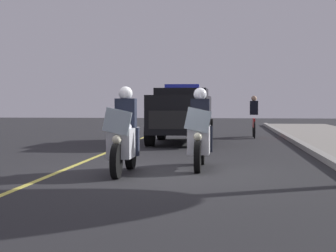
{
  "coord_description": "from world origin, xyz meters",
  "views": [
    {
      "loc": [
        10.73,
        1.27,
        1.39
      ],
      "look_at": [
        -0.81,
        0.0,
        0.9
      ],
      "focal_mm": 58.29,
      "sensor_mm": 36.0,
      "label": 1
    }
  ],
  "objects_px": {
    "police_motorcycle_lead_right": "(200,136)",
    "cyclist_background": "(254,117)",
    "police_suv": "(182,112)",
    "police_motorcycle_lead_left": "(124,138)"
  },
  "relations": [
    {
      "from": "cyclist_background",
      "to": "police_motorcycle_lead_right",
      "type": "bearing_deg",
      "value": -8.79
    },
    {
      "from": "police_motorcycle_lead_right",
      "to": "cyclist_background",
      "type": "distance_m",
      "value": 10.72
    },
    {
      "from": "police_motorcycle_lead_right",
      "to": "police_suv",
      "type": "xyz_separation_m",
      "value": [
        -7.38,
        -1.0,
        0.37
      ]
    },
    {
      "from": "police_motorcycle_lead_right",
      "to": "cyclist_background",
      "type": "xyz_separation_m",
      "value": [
        -10.59,
        1.64,
        0.14
      ]
    },
    {
      "from": "police_motorcycle_lead_left",
      "to": "cyclist_background",
      "type": "xyz_separation_m",
      "value": [
        -11.61,
        3.07,
        0.14
      ]
    },
    {
      "from": "police_motorcycle_lead_left",
      "to": "cyclist_background",
      "type": "distance_m",
      "value": 12.01
    },
    {
      "from": "cyclist_background",
      "to": "police_suv",
      "type": "bearing_deg",
      "value": -39.42
    },
    {
      "from": "police_motorcycle_lead_right",
      "to": "police_suv",
      "type": "bearing_deg",
      "value": -172.27
    },
    {
      "from": "police_motorcycle_lead_right",
      "to": "police_suv",
      "type": "height_order",
      "value": "police_suv"
    },
    {
      "from": "police_motorcycle_lead_left",
      "to": "police_suv",
      "type": "relative_size",
      "value": 0.44
    }
  ]
}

